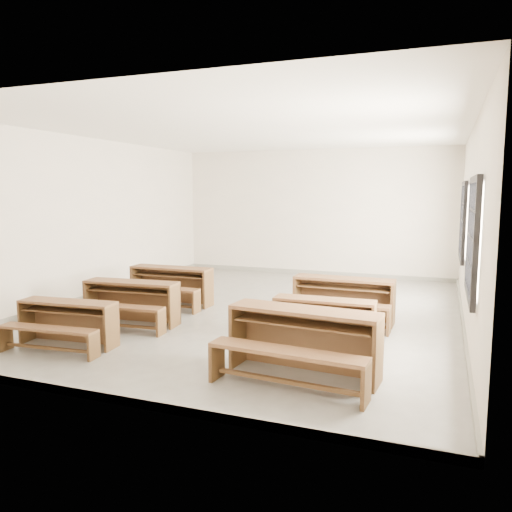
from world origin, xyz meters
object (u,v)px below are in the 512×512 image
at_px(desk_set_0, 66,320).
at_px(desk_set_1, 130,300).
at_px(desk_set_2, 170,283).
at_px(desk_set_3, 302,338).
at_px(desk_set_5, 343,297).
at_px(desk_set_4, 323,318).

height_order(desk_set_0, desk_set_1, desk_set_1).
distance_m(desk_set_0, desk_set_2, 2.76).
bearing_deg(desk_set_1, desk_set_2, 90.02).
bearing_deg(desk_set_3, desk_set_0, -174.53).
bearing_deg(desk_set_1, desk_set_3, -25.84).
bearing_deg(desk_set_2, desk_set_5, -2.60).
relative_size(desk_set_0, desk_set_1, 0.90).
bearing_deg(desk_set_4, desk_set_0, -159.03).
relative_size(desk_set_2, desk_set_4, 1.11).
height_order(desk_set_0, desk_set_4, desk_set_4).
height_order(desk_set_0, desk_set_3, desk_set_3).
relative_size(desk_set_0, desk_set_3, 0.80).
height_order(desk_set_1, desk_set_2, desk_set_2).
height_order(desk_set_1, desk_set_3, desk_set_3).
distance_m(desk_set_2, desk_set_3, 4.31).
relative_size(desk_set_0, desk_set_2, 0.91).
xyz_separation_m(desk_set_3, desk_set_5, (-0.02, 2.59, -0.03)).
xyz_separation_m(desk_set_0, desk_set_1, (0.16, 1.29, 0.04)).
bearing_deg(desk_set_2, desk_set_1, -85.59).
distance_m(desk_set_0, desk_set_4, 3.60).
relative_size(desk_set_1, desk_set_2, 1.01).
distance_m(desk_set_1, desk_set_3, 3.46).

